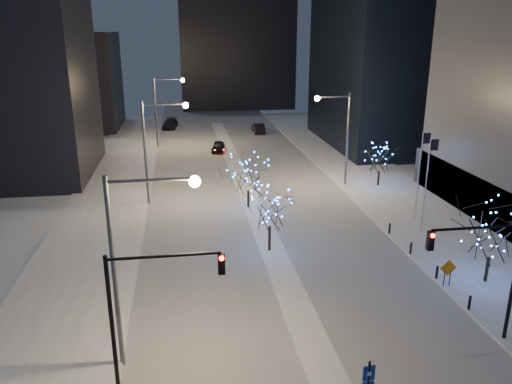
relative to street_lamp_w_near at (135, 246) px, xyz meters
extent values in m
plane|color=white|center=(8.94, -2.00, -6.50)|extent=(160.00, 160.00, 0.00)
cube|color=#A2A6B0|center=(8.94, 33.00, -6.49)|extent=(20.00, 130.00, 0.02)
cube|color=white|center=(8.94, 28.00, -6.42)|extent=(2.00, 80.00, 0.15)
cube|color=white|center=(23.94, 18.00, -6.42)|extent=(10.00, 90.00, 0.15)
cube|color=white|center=(-5.06, 18.00, -6.42)|extent=(8.00, 90.00, 0.15)
cube|color=black|center=(-17.06, 68.00, 1.50)|extent=(18.00, 16.00, 16.00)
cube|color=black|center=(14.94, 90.00, 14.50)|extent=(24.00, 14.00, 42.00)
cylinder|color=#595E66|center=(-1.06, 0.00, -1.50)|extent=(0.24, 0.24, 10.00)
cylinder|color=#595E66|center=(0.94, 0.00, 3.20)|extent=(4.00, 0.16, 0.16)
sphere|color=#F1C178|center=(2.94, 0.00, 3.05)|extent=(0.56, 0.56, 0.56)
cylinder|color=#595E66|center=(-1.06, 25.00, -1.50)|extent=(0.24, 0.24, 10.00)
cylinder|color=#595E66|center=(0.94, 25.00, 3.20)|extent=(4.00, 0.16, 0.16)
sphere|color=#F1C178|center=(2.94, 25.00, 3.05)|extent=(0.56, 0.56, 0.56)
cylinder|color=#595E66|center=(-1.06, 50.00, -1.50)|extent=(0.24, 0.24, 10.00)
cylinder|color=#595E66|center=(0.94, 50.00, 3.20)|extent=(4.00, 0.16, 0.16)
sphere|color=#F1C178|center=(2.94, 50.00, 3.05)|extent=(0.56, 0.56, 0.56)
cylinder|color=#595E66|center=(19.94, 28.00, -1.50)|extent=(0.24, 0.24, 10.00)
cylinder|color=#595E66|center=(18.19, 28.00, 3.20)|extent=(3.50, 0.16, 0.16)
sphere|color=#F1C178|center=(16.44, 28.00, 3.05)|extent=(0.56, 0.56, 0.56)
cylinder|color=black|center=(-1.06, -2.00, -3.00)|extent=(0.20, 0.20, 7.00)
cylinder|color=black|center=(1.44, -2.00, 0.30)|extent=(5.00, 0.14, 0.14)
cube|color=black|center=(3.94, -2.00, -0.25)|extent=(0.32, 0.28, 1.00)
sphere|color=#FF0C05|center=(3.94, -2.18, 0.10)|extent=(0.22, 0.22, 0.22)
cylinder|color=black|center=(16.94, -1.00, 0.30)|extent=(5.00, 0.14, 0.14)
cube|color=black|center=(14.44, -1.00, -0.25)|extent=(0.32, 0.28, 1.00)
sphere|color=#FF0C05|center=(14.44, -1.18, 0.10)|extent=(0.22, 0.22, 0.22)
cylinder|color=silver|center=(21.94, 14.00, -2.35)|extent=(0.10, 0.10, 8.00)
cube|color=black|center=(22.29, 14.00, 1.05)|extent=(0.70, 0.03, 0.90)
cylinder|color=silver|center=(22.54, 16.50, -2.35)|extent=(0.10, 0.10, 8.00)
cube|color=black|center=(22.89, 16.50, 1.05)|extent=(0.70, 0.03, 0.90)
cylinder|color=black|center=(19.14, 2.00, -5.90)|extent=(0.16, 0.16, 0.90)
cylinder|color=black|center=(19.14, 6.00, -5.90)|extent=(0.16, 0.16, 0.90)
cylinder|color=black|center=(19.14, 10.00, -5.90)|extent=(0.16, 0.16, 0.90)
cylinder|color=black|center=(19.14, 14.00, -5.90)|extent=(0.16, 0.16, 0.90)
imported|color=black|center=(7.44, 46.23, -5.78)|extent=(2.33, 4.42, 1.43)
imported|color=black|center=(15.08, 58.72, -5.70)|extent=(1.77, 4.89, 1.60)
imported|color=black|center=(0.57, 65.04, -5.70)|extent=(2.94, 5.74, 1.59)
cylinder|color=black|center=(8.70, 12.22, -5.36)|extent=(0.22, 0.22, 1.98)
cylinder|color=black|center=(8.44, 22.29, -5.55)|extent=(0.22, 0.22, 1.60)
cylinder|color=black|center=(22.22, 5.17, -5.48)|extent=(0.22, 0.22, 1.74)
cylinder|color=black|center=(23.38, 27.11, -5.57)|extent=(0.22, 0.22, 1.55)
cube|color=#0D3096|center=(9.76, -5.62, -3.99)|extent=(0.55, 0.13, 0.70)
cylinder|color=black|center=(19.03, 4.88, -5.79)|extent=(0.06, 0.06, 1.12)
cylinder|color=black|center=(19.44, 4.88, -5.79)|extent=(0.06, 0.06, 1.12)
cube|color=orange|center=(19.24, 4.88, -5.02)|extent=(1.16, 0.05, 1.16)
camera|label=1|loc=(2.44, -22.26, 9.70)|focal=35.00mm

